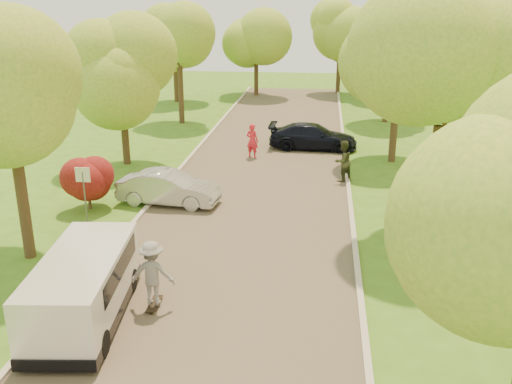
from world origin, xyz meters
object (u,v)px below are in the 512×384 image
at_px(longboard, 154,304).
at_px(skateboarder, 152,273).
at_px(street_sign, 84,183).
at_px(person_olive, 343,161).
at_px(silver_sedan, 169,188).
at_px(dark_sedan, 313,136).
at_px(person_striped, 252,141).
at_px(minivan, 84,286).

bearing_deg(longboard, skateboarder, 61.85).
relative_size(street_sign, person_olive, 1.14).
bearing_deg(person_olive, longboard, 22.43).
height_order(silver_sedan, dark_sedan, dark_sedan).
bearing_deg(street_sign, person_striped, 63.23).
bearing_deg(dark_sedan, person_striped, 127.27).
xyz_separation_m(silver_sedan, skateboarder, (1.74, -8.06, 0.35)).
distance_m(silver_sedan, person_striped, 7.87).
xyz_separation_m(street_sign, skateboarder, (4.24, -5.64, -0.54)).
bearing_deg(longboard, silver_sedan, -79.42).
relative_size(longboard, person_striped, 0.52).
height_order(street_sign, dark_sedan, street_sign).
height_order(dark_sedan, skateboarder, skateboarder).
bearing_deg(skateboarder, minivan, 25.03).
bearing_deg(longboard, person_olive, -115.66).
bearing_deg(minivan, silver_sedan, 84.68).
xyz_separation_m(minivan, person_striped, (2.34, 16.32, -0.05)).
bearing_deg(person_striped, longboard, 107.04).
relative_size(silver_sedan, dark_sedan, 0.85).
xyz_separation_m(longboard, person_striped, (0.75, 15.52, 0.80)).
distance_m(street_sign, silver_sedan, 3.59).
relative_size(dark_sedan, longboard, 5.16).
distance_m(dark_sedan, person_striped, 3.83).
height_order(street_sign, minivan, street_sign).
height_order(silver_sedan, person_olive, person_olive).
xyz_separation_m(silver_sedan, dark_sedan, (5.60, 9.68, 0.02)).
height_order(person_striped, person_olive, person_olive).
distance_m(longboard, person_olive, 13.13).
relative_size(longboard, skateboarder, 0.52).
distance_m(skateboarder, person_olive, 13.11).
bearing_deg(minivan, dark_sedan, 67.33).
bearing_deg(person_striped, street_sign, 83.03).
relative_size(minivan, person_striped, 2.78).
xyz_separation_m(skateboarder, person_olive, (5.34, 11.97, -0.07)).
height_order(minivan, person_olive, person_olive).
bearing_deg(silver_sedan, skateboarder, -161.50).
height_order(dark_sedan, longboard, dark_sedan).
relative_size(silver_sedan, skateboarder, 2.27).
xyz_separation_m(minivan, longboard, (1.59, 0.80, -0.85)).
xyz_separation_m(skateboarder, person_striped, (0.75, 15.52, -0.12)).
xyz_separation_m(silver_sedan, longboard, (1.74, -8.06, -0.58)).
xyz_separation_m(street_sign, dark_sedan, (8.10, 12.10, -0.86)).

